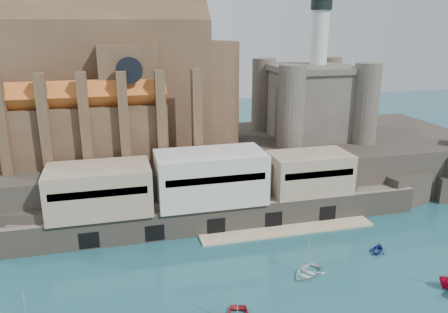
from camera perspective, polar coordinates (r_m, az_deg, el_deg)
The scene contains 7 objects.
ground at distance 60.39m, azimuth 13.28°, elevation -17.06°, with size 300.00×300.00×0.00m, color #184852.
promontory at distance 91.26m, azimuth 2.08°, elevation -1.17°, with size 100.00×36.00×10.00m.
quay at distance 73.67m, azimuth -1.82°, elevation -4.76°, with size 70.00×12.00×13.05m.
church at distance 86.34m, azimuth -13.91°, elevation 9.04°, with size 47.00×25.93×30.51m.
castle_keep at distance 95.39m, azimuth 11.37°, elevation 7.60°, with size 21.20×21.20×29.30m.
boat_6 at distance 63.87m, azimuth 10.79°, elevation -14.83°, with size 3.91×1.13×5.47m, color silver.
boat_7 at distance 71.97m, azimuth 19.40°, elevation -11.68°, with size 2.89×1.76×3.35m, color navy.
Camera 1 is at (-24.88, -43.75, 33.38)m, focal length 35.00 mm.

